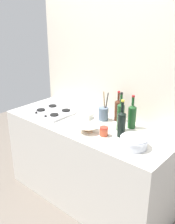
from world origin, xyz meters
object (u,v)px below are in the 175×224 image
wine_bottle_leftmost (120,116)px  plate_stack (134,142)px  stovetop_hob (53,111)px  utensil_crock (103,113)px  mixing_bowl (88,128)px  wine_bottle_rightmost (122,123)px  condiment_jar_front (104,131)px  butter_dish (85,115)px  wine_bottle_mid_right (132,116)px  wine_bottle_mid_left (118,109)px

wine_bottle_leftmost → plate_stack: bearing=-36.4°
stovetop_hob → utensil_crock: 0.58m
plate_stack → mixing_bowl: (-0.48, -0.02, -0.01)m
plate_stack → wine_bottle_rightmost: bearing=152.2°
condiment_jar_front → utensil_crock: bearing=128.4°
plate_stack → utensil_crock: 0.62m
wine_bottle_rightmost → mixing_bowl: size_ratio=1.74×
butter_dish → stovetop_hob: bearing=-161.4°
wine_bottle_mid_right → wine_bottle_rightmost: bearing=-82.4°
wine_bottle_mid_left → condiment_jar_front: (0.11, -0.37, -0.08)m
utensil_crock → condiment_jar_front: (0.23, -0.29, -0.03)m
wine_bottle_leftmost → wine_bottle_mid_right: bearing=66.2°
stovetop_hob → condiment_jar_front: condiment_jar_front is taller
wine_bottle_rightmost → mixing_bowl: wine_bottle_rightmost is taller
utensil_crock → condiment_jar_front: size_ratio=3.71×
wine_bottle_mid_right → mixing_bowl: (-0.25, -0.34, -0.09)m
mixing_bowl → condiment_jar_front: condiment_jar_front is taller
condiment_jar_front → wine_bottle_leftmost: bearing=77.6°
wine_bottle_leftmost → wine_bottle_mid_left: size_ratio=1.18×
wine_bottle_mid_left → utensil_crock: bearing=-144.4°
stovetop_hob → wine_bottle_rightmost: wine_bottle_rightmost is taller
stovetop_hob → butter_dish: 0.38m
wine_bottle_rightmost → utensil_crock: wine_bottle_rightmost is taller
wine_bottle_rightmost → condiment_jar_front: 0.18m
stovetop_hob → plate_stack: plate_stack is taller
wine_bottle_mid_right → utensil_crock: size_ratio=1.05×
wine_bottle_leftmost → mixing_bowl: bearing=-131.8°
wine_bottle_rightmost → utensil_crock: 0.40m
butter_dish → utensil_crock: 0.20m
wine_bottle_mid_right → condiment_jar_front: bearing=-106.9°
butter_dish → condiment_jar_front: 0.46m
utensil_crock → condiment_jar_front: 0.37m
wine_bottle_leftmost → wine_bottle_mid_left: wine_bottle_leftmost is taller
stovetop_hob → mixing_bowl: size_ratio=2.21×
mixing_bowl → condiment_jar_front: 0.16m
wine_bottle_leftmost → butter_dish: size_ratio=2.36×
condiment_jar_front → wine_bottle_mid_left: bearing=106.1°
wine_bottle_mid_left → wine_bottle_rightmost: wine_bottle_rightmost is taller
stovetop_hob → wine_bottle_leftmost: (0.81, 0.11, 0.13)m
plate_stack → condiment_jar_front: size_ratio=2.77×
wine_bottle_leftmost → mixing_bowl: wine_bottle_leftmost is taller
plate_stack → wine_bottle_mid_left: size_ratio=0.75×
stovetop_hob → utensil_crock: (0.54, 0.20, 0.06)m
stovetop_hob → wine_bottle_mid_right: wine_bottle_mid_right is taller
stovetop_hob → butter_dish: size_ratio=2.80×
utensil_crock → butter_dish: bearing=-156.1°
wine_bottle_leftmost → wine_bottle_mid_right: 0.13m
wine_bottle_mid_left → stovetop_hob: bearing=-156.5°
wine_bottle_mid_left → butter_dish: bearing=-151.1°
wine_bottle_mid_right → butter_dish: size_ratio=2.08×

